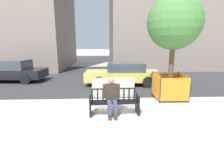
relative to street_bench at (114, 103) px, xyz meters
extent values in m
plane|color=#B7B2A8|center=(0.03, -0.86, -0.40)|extent=(200.00, 200.00, 0.00)
cube|color=#333335|center=(0.03, 7.84, -0.39)|extent=(120.00, 12.00, 0.01)
cube|color=black|center=(-0.82, -0.06, -0.07)|extent=(0.07, 0.51, 0.66)
cube|color=black|center=(0.82, 0.01, -0.07)|extent=(0.07, 0.51, 0.66)
cube|color=black|center=(0.00, -0.03, -0.17)|extent=(0.05, 0.33, 0.45)
cube|color=black|center=(0.01, -0.26, 0.05)|extent=(1.60, 0.13, 0.02)
cube|color=black|center=(0.01, -0.14, 0.05)|extent=(1.60, 0.13, 0.02)
cube|color=black|center=(0.00, -0.03, 0.05)|extent=(1.60, 0.13, 0.02)
cube|color=black|center=(0.00, 0.09, 0.05)|extent=(1.60, 0.13, 0.02)
cube|color=black|center=(-0.01, 0.20, 0.05)|extent=(1.60, 0.13, 0.02)
cube|color=black|center=(-0.01, 0.21, 0.46)|extent=(1.60, 0.10, 0.04)
cube|color=black|center=(-0.76, 0.18, 0.25)|extent=(0.05, 0.03, 0.38)
cube|color=black|center=(-0.57, 0.19, 0.25)|extent=(0.05, 0.03, 0.38)
cube|color=black|center=(-0.38, 0.20, 0.25)|extent=(0.05, 0.03, 0.38)
cube|color=black|center=(-0.20, 0.21, 0.25)|extent=(0.05, 0.03, 0.38)
cube|color=black|center=(-0.01, 0.21, 0.25)|extent=(0.05, 0.03, 0.38)
cube|color=black|center=(0.18, 0.22, 0.25)|extent=(0.05, 0.03, 0.38)
cube|color=black|center=(0.37, 0.23, 0.25)|extent=(0.05, 0.03, 0.38)
cube|color=black|center=(0.55, 0.24, 0.25)|extent=(0.05, 0.03, 0.38)
cube|color=black|center=(0.74, 0.24, 0.25)|extent=(0.05, 0.03, 0.38)
cube|color=black|center=(-0.82, -0.08, 0.25)|extent=(0.07, 0.46, 0.03)
cube|color=black|center=(0.82, -0.01, 0.25)|extent=(0.07, 0.46, 0.03)
cube|color=#2D2319|center=(-0.09, 0.04, 0.39)|extent=(0.41, 0.26, 0.56)
sphere|color=#9E755B|center=(-0.09, 0.02, 0.81)|extent=(0.21, 0.21, 0.21)
cube|color=#333D56|center=(-0.17, -0.18, 0.08)|extent=(0.16, 0.45, 0.14)
cube|color=#333D56|center=(0.01, -0.18, 0.08)|extent=(0.16, 0.45, 0.14)
cube|color=#333D56|center=(-0.17, -0.35, -0.17)|extent=(0.11, 0.11, 0.45)
cube|color=#333D56|center=(0.01, -0.35, -0.17)|extent=(0.11, 0.11, 0.45)
cube|color=#4C2319|center=(-0.16, -0.43, -0.36)|extent=(0.12, 0.26, 0.08)
cube|color=#4C2319|center=(0.02, -0.43, -0.36)|extent=(0.12, 0.26, 0.08)
cube|color=#2D2319|center=(-0.34, 0.00, 0.43)|extent=(0.09, 0.12, 0.48)
cube|color=#2D2319|center=(0.15, 0.02, 0.43)|extent=(0.09, 0.12, 0.48)
cube|color=#ADA89E|center=(0.10, 2.32, -0.28)|extent=(2.02, 0.74, 0.24)
cube|color=#ADA89E|center=(0.10, 2.32, 0.14)|extent=(2.01, 0.36, 0.60)
cylinder|color=brown|center=(2.58, 1.67, 0.91)|extent=(0.22, 0.22, 2.62)
sphere|color=#477F3D|center=(2.58, 1.67, 2.90)|extent=(2.25, 2.25, 2.25)
cylinder|color=#2D2D33|center=(1.96, 1.05, 0.18)|extent=(0.05, 0.05, 1.15)
cylinder|color=#2D2D33|center=(3.21, 1.05, 0.18)|extent=(0.05, 0.05, 1.15)
cylinder|color=#2D2D33|center=(1.96, 2.29, 0.18)|extent=(0.05, 0.05, 1.15)
cylinder|color=#2D2D33|center=(3.21, 2.29, 0.18)|extent=(0.05, 0.05, 1.15)
cube|color=orange|center=(2.58, 1.05, 0.18)|extent=(1.24, 0.03, 0.97)
cube|color=orange|center=(2.58, 2.29, 0.18)|extent=(1.24, 0.03, 0.97)
cube|color=orange|center=(1.96, 1.67, 0.18)|extent=(0.03, 1.24, 0.97)
cube|color=orange|center=(3.21, 1.67, 0.18)|extent=(0.03, 1.24, 0.97)
cube|color=#DBC64C|center=(0.81, 4.73, 0.14)|extent=(4.57, 2.00, 0.56)
cube|color=#38424C|center=(0.99, 4.72, 0.68)|extent=(2.25, 1.68, 0.51)
cylinder|color=black|center=(-0.62, 3.94, -0.08)|extent=(0.65, 0.25, 0.64)
cylinder|color=black|center=(-0.55, 5.64, -0.08)|extent=(0.65, 0.25, 0.64)
cylinder|color=black|center=(2.16, 3.82, -0.08)|extent=(0.65, 0.25, 0.64)
cylinder|color=black|center=(2.24, 5.52, -0.08)|extent=(0.65, 0.25, 0.64)
cube|color=black|center=(-6.44, 6.01, 0.14)|extent=(4.37, 2.11, 0.56)
cube|color=#38424C|center=(-6.27, 6.00, 0.72)|extent=(1.95, 1.74, 0.60)
cylinder|color=black|center=(-7.71, 6.96, -0.08)|extent=(0.65, 0.26, 0.64)
cylinder|color=black|center=(-5.17, 5.05, -0.08)|extent=(0.65, 0.26, 0.64)
cylinder|color=black|center=(-5.07, 6.81, -0.08)|extent=(0.65, 0.26, 0.64)
camera|label=1|loc=(-0.35, -5.76, 1.97)|focal=28.00mm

